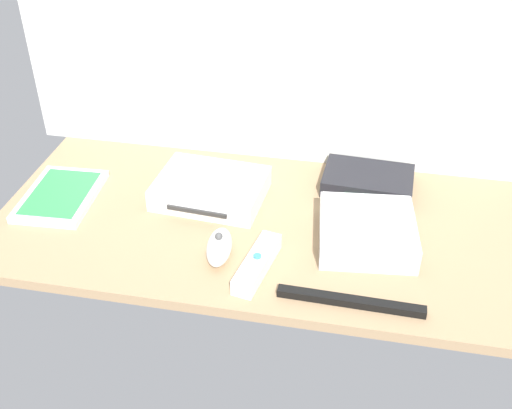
# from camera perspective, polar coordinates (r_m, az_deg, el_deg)

# --- Properties ---
(ground_plane) EXTENTS (1.00, 0.48, 0.02)m
(ground_plane) POSITION_cam_1_polar(r_m,az_deg,el_deg) (1.21, 0.00, -1.94)
(ground_plane) COLOR #9E7F5B
(ground_plane) RESTS_ON ground
(back_wall) EXTENTS (1.10, 0.01, 0.64)m
(back_wall) POSITION_cam_1_polar(r_m,az_deg,el_deg) (1.27, 2.23, 16.88)
(back_wall) COLOR silver
(back_wall) RESTS_ON ground
(game_console) EXTENTS (0.22, 0.18, 0.04)m
(game_console) POSITION_cam_1_polar(r_m,az_deg,el_deg) (1.26, -4.14, 1.47)
(game_console) COLOR white
(game_console) RESTS_ON ground_plane
(mini_computer) EXTENTS (0.19, 0.19, 0.05)m
(mini_computer) POSITION_cam_1_polar(r_m,az_deg,el_deg) (1.15, 10.05, -2.39)
(mini_computer) COLOR silver
(mini_computer) RESTS_ON ground_plane
(game_case) EXTENTS (0.15, 0.20, 0.02)m
(game_case) POSITION_cam_1_polar(r_m,az_deg,el_deg) (1.32, -17.34, 0.75)
(game_case) COLOR white
(game_case) RESTS_ON ground_plane
(network_router) EXTENTS (0.19, 0.13, 0.03)m
(network_router) POSITION_cam_1_polar(r_m,az_deg,el_deg) (1.31, 10.13, 2.17)
(network_router) COLOR black
(network_router) RESTS_ON ground_plane
(remote_wand) EXTENTS (0.06, 0.15, 0.03)m
(remote_wand) POSITION_cam_1_polar(r_m,az_deg,el_deg) (1.08, 0.11, -5.40)
(remote_wand) COLOR white
(remote_wand) RESTS_ON ground_plane
(remote_nunchuk) EXTENTS (0.05, 0.10, 0.05)m
(remote_nunchuk) POSITION_cam_1_polar(r_m,az_deg,el_deg) (1.11, -3.36, -3.86)
(remote_nunchuk) COLOR white
(remote_nunchuk) RESTS_ON ground_plane
(remote_classic_pad) EXTENTS (0.15, 0.10, 0.02)m
(remote_classic_pad) POSITION_cam_1_polar(r_m,az_deg,el_deg) (1.24, -4.53, 2.62)
(remote_classic_pad) COLOR white
(remote_classic_pad) RESTS_ON game_console
(sensor_bar) EXTENTS (0.24, 0.02, 0.01)m
(sensor_bar) POSITION_cam_1_polar(r_m,az_deg,el_deg) (1.04, 8.59, -8.69)
(sensor_bar) COLOR black
(sensor_bar) RESTS_ON ground_plane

